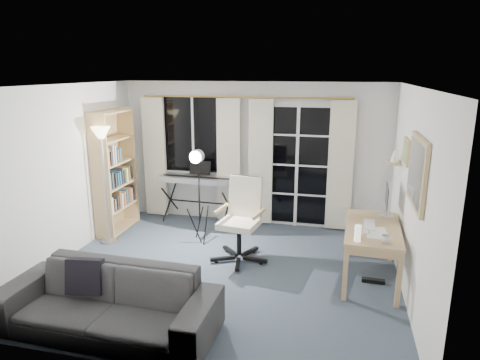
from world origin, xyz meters
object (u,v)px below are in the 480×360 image
(bookshelf, at_px, (112,175))
(desk, at_px, (372,233))
(studio_light, at_px, (197,167))
(office_chair, at_px, (243,211))
(mug, at_px, (386,238))
(monitor, at_px, (388,197))
(keyboard_piano, at_px, (198,180))
(torchiere_lamp, at_px, (102,150))
(sofa, at_px, (107,292))

(bookshelf, height_order, desk, bookshelf)
(studio_light, xyz_separation_m, office_chair, (0.76, -0.34, -0.51))
(mug, bearing_deg, monitor, 84.19)
(keyboard_piano, xyz_separation_m, studio_light, (0.29, -0.86, 0.43))
(bookshelf, height_order, monitor, bookshelf)
(torchiere_lamp, xyz_separation_m, sofa, (1.21, -2.10, -1.00))
(torchiere_lamp, bearing_deg, desk, -4.90)
(mug, bearing_deg, studio_light, 156.65)
(bookshelf, bearing_deg, monitor, -5.76)
(office_chair, relative_size, mug, 10.01)
(keyboard_piano, relative_size, studio_light, 0.94)
(desk, xyz_separation_m, monitor, (0.20, 0.45, 0.35))
(desk, relative_size, monitor, 2.64)
(desk, bearing_deg, sofa, -143.79)
(desk, distance_m, monitor, 0.60)
(bookshelf, relative_size, keyboard_piano, 1.42)
(keyboard_piano, bearing_deg, torchiere_lamp, -131.54)
(bookshelf, bearing_deg, desk, -12.31)
(office_chair, distance_m, mug, 1.98)
(bookshelf, xyz_separation_m, sofa, (1.36, -2.60, -0.50))
(keyboard_piano, distance_m, monitor, 3.15)
(office_chair, height_order, mug, office_chair)
(torchiere_lamp, relative_size, keyboard_piano, 1.28)
(bookshelf, xyz_separation_m, keyboard_piano, (1.23, 0.65, -0.18))
(sofa, bearing_deg, torchiere_lamp, 121.39)
(torchiere_lamp, xyz_separation_m, monitor, (4.05, 0.12, -0.47))
(keyboard_piano, distance_m, desk, 3.14)
(torchiere_lamp, distance_m, keyboard_piano, 1.71)
(torchiere_lamp, relative_size, monitor, 3.53)
(sofa, bearing_deg, office_chair, 67.30)
(torchiere_lamp, height_order, office_chair, torchiere_lamp)
(torchiere_lamp, height_order, studio_light, torchiere_lamp)
(desk, distance_m, sofa, 3.19)
(studio_light, relative_size, mug, 12.91)
(torchiere_lamp, distance_m, monitor, 4.07)
(keyboard_piano, bearing_deg, monitor, -17.21)
(desk, bearing_deg, torchiere_lamp, 177.44)
(monitor, height_order, sofa, monitor)
(monitor, bearing_deg, torchiere_lamp, -175.96)
(office_chair, distance_m, monitor, 1.95)
(mug, bearing_deg, desk, 101.31)
(office_chair, bearing_deg, sofa, -105.73)
(torchiere_lamp, bearing_deg, keyboard_piano, 46.66)
(keyboard_piano, bearing_deg, sofa, -85.93)
(office_chair, relative_size, desk, 0.86)
(keyboard_piano, distance_m, studio_light, 1.00)
(studio_light, xyz_separation_m, desk, (2.48, -0.62, -0.58))
(bookshelf, distance_m, office_chair, 2.37)
(office_chair, xyz_separation_m, mug, (1.82, -0.78, 0.08))
(desk, bearing_deg, keyboard_piano, 154.36)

